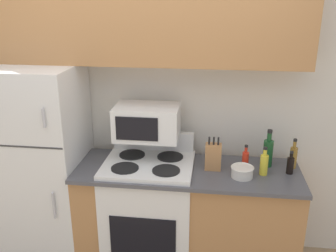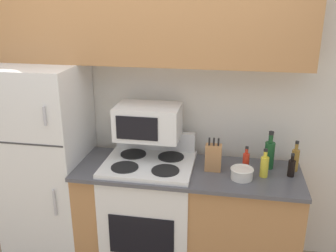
{
  "view_description": "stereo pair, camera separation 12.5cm",
  "coord_description": "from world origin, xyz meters",
  "px_view_note": "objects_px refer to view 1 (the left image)",
  "views": [
    {
      "loc": [
        0.52,
        -2.34,
        2.18
      ],
      "look_at": [
        0.18,
        0.26,
        1.25
      ],
      "focal_mm": 40.0,
      "sensor_mm": 36.0,
      "label": 1
    },
    {
      "loc": [
        0.64,
        -2.32,
        2.18
      ],
      "look_at": [
        0.18,
        0.26,
        1.25
      ],
      "focal_mm": 40.0,
      "sensor_mm": 36.0,
      "label": 2
    }
  ],
  "objects_px": {
    "refrigerator": "(44,165)",
    "bottle_vinegar": "(293,157)",
    "bottle_soy_sauce": "(290,165)",
    "microwave": "(147,122)",
    "bottle_wine_green": "(268,152)",
    "bottle_cooking_spray": "(264,164)",
    "bowl": "(242,171)",
    "stove": "(149,212)",
    "knife_block": "(213,156)",
    "bottle_hot_sauce": "(245,160)"
  },
  "relations": [
    {
      "from": "knife_block",
      "to": "bottle_vinegar",
      "type": "xyz_separation_m",
      "value": [
        0.61,
        0.1,
        -0.01
      ]
    },
    {
      "from": "knife_block",
      "to": "bottle_soy_sauce",
      "type": "relative_size",
      "value": 1.48
    },
    {
      "from": "bottle_hot_sauce",
      "to": "stove",
      "type": "bearing_deg",
      "value": -176.2
    },
    {
      "from": "bowl",
      "to": "bottle_hot_sauce",
      "type": "relative_size",
      "value": 0.85
    },
    {
      "from": "bottle_soy_sauce",
      "to": "bottle_vinegar",
      "type": "xyz_separation_m",
      "value": [
        0.04,
        0.1,
        0.02
      ]
    },
    {
      "from": "stove",
      "to": "microwave",
      "type": "distance_m",
      "value": 0.75
    },
    {
      "from": "refrigerator",
      "to": "bottle_soy_sauce",
      "type": "relative_size",
      "value": 9.24
    },
    {
      "from": "bottle_cooking_spray",
      "to": "bottle_wine_green",
      "type": "height_order",
      "value": "bottle_wine_green"
    },
    {
      "from": "knife_block",
      "to": "bottle_wine_green",
      "type": "xyz_separation_m",
      "value": [
        0.42,
        0.12,
        0.01
      ]
    },
    {
      "from": "bottle_cooking_spray",
      "to": "refrigerator",
      "type": "bearing_deg",
      "value": 177.99
    },
    {
      "from": "microwave",
      "to": "knife_block",
      "type": "relative_size",
      "value": 1.87
    },
    {
      "from": "knife_block",
      "to": "bowl",
      "type": "relative_size",
      "value": 1.57
    },
    {
      "from": "knife_block",
      "to": "bowl",
      "type": "bearing_deg",
      "value": -25.66
    },
    {
      "from": "stove",
      "to": "knife_block",
      "type": "bearing_deg",
      "value": 2.13
    },
    {
      "from": "stove",
      "to": "knife_block",
      "type": "relative_size",
      "value": 4.08
    },
    {
      "from": "bottle_cooking_spray",
      "to": "bottle_hot_sauce",
      "type": "bearing_deg",
      "value": 151.38
    },
    {
      "from": "bottle_vinegar",
      "to": "refrigerator",
      "type": "bearing_deg",
      "value": -177.61
    },
    {
      "from": "refrigerator",
      "to": "bottle_vinegar",
      "type": "xyz_separation_m",
      "value": [
        2.0,
        0.08,
        0.16
      ]
    },
    {
      "from": "bottle_vinegar",
      "to": "stove",
      "type": "bearing_deg",
      "value": -173.69
    },
    {
      "from": "bottle_cooking_spray",
      "to": "knife_block",
      "type": "bearing_deg",
      "value": 173.81
    },
    {
      "from": "bottle_wine_green",
      "to": "knife_block",
      "type": "bearing_deg",
      "value": -164.62
    },
    {
      "from": "bowl",
      "to": "bottle_hot_sauce",
      "type": "bearing_deg",
      "value": 78.03
    },
    {
      "from": "bottle_vinegar",
      "to": "bottle_hot_sauce",
      "type": "xyz_separation_m",
      "value": [
        -0.37,
        -0.07,
        -0.02
      ]
    },
    {
      "from": "bottle_wine_green",
      "to": "bottle_soy_sauce",
      "type": "relative_size",
      "value": 1.67
    },
    {
      "from": "bottle_cooking_spray",
      "to": "bottle_hot_sauce",
      "type": "xyz_separation_m",
      "value": [
        -0.13,
        0.07,
        -0.01
      ]
    },
    {
      "from": "stove",
      "to": "bottle_cooking_spray",
      "type": "height_order",
      "value": "bottle_cooking_spray"
    },
    {
      "from": "knife_block",
      "to": "bottle_hot_sauce",
      "type": "bearing_deg",
      "value": 7.18
    },
    {
      "from": "microwave",
      "to": "bottle_soy_sauce",
      "type": "distance_m",
      "value": 1.13
    },
    {
      "from": "stove",
      "to": "bottle_vinegar",
      "type": "distance_m",
      "value": 1.23
    },
    {
      "from": "microwave",
      "to": "bottle_wine_green",
      "type": "height_order",
      "value": "microwave"
    },
    {
      "from": "bottle_vinegar",
      "to": "bowl",
      "type": "bearing_deg",
      "value": -152.23
    },
    {
      "from": "knife_block",
      "to": "bottle_soy_sauce",
      "type": "xyz_separation_m",
      "value": [
        0.58,
        0.0,
        -0.04
      ]
    },
    {
      "from": "knife_block",
      "to": "bottle_cooking_spray",
      "type": "relative_size",
      "value": 1.21
    },
    {
      "from": "microwave",
      "to": "refrigerator",
      "type": "bearing_deg",
      "value": -175.34
    },
    {
      "from": "knife_block",
      "to": "bottle_vinegar",
      "type": "height_order",
      "value": "knife_block"
    },
    {
      "from": "bottle_vinegar",
      "to": "bottle_hot_sauce",
      "type": "height_order",
      "value": "bottle_vinegar"
    },
    {
      "from": "bowl",
      "to": "bottle_hot_sauce",
      "type": "height_order",
      "value": "bottle_hot_sauce"
    },
    {
      "from": "microwave",
      "to": "bottle_cooking_spray",
      "type": "bearing_deg",
      "value": -8.37
    },
    {
      "from": "bottle_cooking_spray",
      "to": "stove",
      "type": "bearing_deg",
      "value": 178.54
    },
    {
      "from": "refrigerator",
      "to": "bottle_wine_green",
      "type": "xyz_separation_m",
      "value": [
        1.81,
        0.09,
        0.18
      ]
    },
    {
      "from": "bowl",
      "to": "bottle_wine_green",
      "type": "distance_m",
      "value": 0.31
    },
    {
      "from": "stove",
      "to": "bottle_wine_green",
      "type": "xyz_separation_m",
      "value": [
        0.92,
        0.13,
        0.53
      ]
    },
    {
      "from": "knife_block",
      "to": "bottle_wine_green",
      "type": "bearing_deg",
      "value": 15.38
    },
    {
      "from": "refrigerator",
      "to": "bottle_soy_sauce",
      "type": "xyz_separation_m",
      "value": [
        1.96,
        -0.02,
        0.14
      ]
    },
    {
      "from": "bottle_soy_sauce",
      "to": "bottle_hot_sauce",
      "type": "distance_m",
      "value": 0.33
    },
    {
      "from": "stove",
      "to": "microwave",
      "type": "xyz_separation_m",
      "value": [
        -0.02,
        0.11,
        0.74
      ]
    },
    {
      "from": "stove",
      "to": "knife_block",
      "type": "distance_m",
      "value": 0.72
    },
    {
      "from": "microwave",
      "to": "bottle_hot_sauce",
      "type": "relative_size",
      "value": 2.49
    },
    {
      "from": "bottle_cooking_spray",
      "to": "bowl",
      "type": "bearing_deg",
      "value": -158.45
    },
    {
      "from": "bottle_wine_green",
      "to": "bottle_hot_sauce",
      "type": "height_order",
      "value": "bottle_wine_green"
    }
  ]
}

